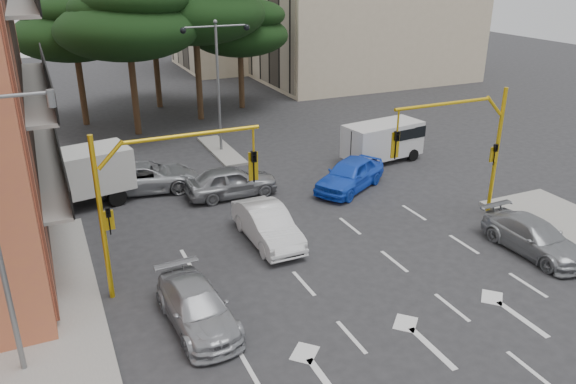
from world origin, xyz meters
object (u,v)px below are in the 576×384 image
at_px(signal_mast_left, 153,188).
at_px(street_lamp_left, 1,225).
at_px(car_silver_parked, 534,237).
at_px(box_truck_a, 73,180).
at_px(signal_mast_right, 468,139).
at_px(car_blue_compact, 350,174).
at_px(street_lamp_center, 217,64).
at_px(car_silver_cross_b, 231,181).
at_px(car_silver_cross_a, 147,177).
at_px(car_silver_wagon, 197,307).
at_px(van_white, 382,142).
at_px(car_white_hatch, 267,225).

xyz_separation_m(signal_mast_left, street_lamp_left, (-4.49, -2.99, 0.84)).
distance_m(car_silver_parked, box_truck_a, 20.78).
relative_size(signal_mast_right, car_blue_compact, 1.26).
height_order(street_lamp_left, street_lamp_center, street_lamp_left).
bearing_deg(street_lamp_left, car_silver_cross_b, 46.25).
distance_m(street_lamp_left, car_silver_cross_a, 14.36).
height_order(car_silver_wagon, van_white, van_white).
distance_m(signal_mast_right, car_blue_compact, 6.71).
bearing_deg(car_silver_cross_b, car_blue_compact, -104.81).
relative_size(car_silver_parked, box_truck_a, 0.84).
bearing_deg(box_truck_a, car_silver_cross_a, -89.79).
relative_size(car_white_hatch, car_silver_cross_b, 1.01).
distance_m(street_lamp_center, car_blue_compact, 10.66).
height_order(car_blue_compact, van_white, van_white).
relative_size(street_lamp_left, box_truck_a, 1.43).
relative_size(street_lamp_center, car_silver_wagon, 1.71).
bearing_deg(car_silver_cross_b, signal_mast_right, -128.69).
xyz_separation_m(car_silver_cross_a, van_white, (13.61, -1.05, 0.43)).
bearing_deg(street_lamp_left, signal_mast_right, 9.39).
relative_size(street_lamp_left, car_silver_cross_a, 1.51).
height_order(van_white, box_truck_a, box_truck_a).
bearing_deg(car_silver_parked, car_white_hatch, 149.16).
xyz_separation_m(signal_mast_left, car_silver_wagon, (0.55, -2.83, -3.22)).
relative_size(car_silver_cross_b, car_silver_parked, 0.99).
relative_size(street_lamp_center, car_silver_parked, 1.66).
bearing_deg(van_white, car_silver_cross_b, -89.11).
height_order(street_lamp_center, car_silver_cross_b, street_lamp_center).
height_order(car_silver_cross_b, box_truck_a, box_truck_a).
bearing_deg(car_silver_wagon, box_truck_a, 99.72).
bearing_deg(street_lamp_center, car_silver_wagon, -110.38).
bearing_deg(car_white_hatch, car_silver_cross_b, 87.09).
bearing_deg(car_silver_cross_b, box_truck_a, 76.66).
distance_m(signal_mast_left, car_silver_parked, 15.20).
relative_size(street_lamp_center, car_silver_cross_a, 1.47).
xyz_separation_m(signal_mast_right, car_silver_cross_a, (-12.25, 9.51, -3.15)).
xyz_separation_m(car_blue_compact, box_truck_a, (-13.19, 3.47, 0.56)).
bearing_deg(signal_mast_left, street_lamp_center, 64.09).
distance_m(signal_mast_right, box_truck_a, 18.28).
height_order(street_lamp_left, car_silver_parked, street_lamp_left).
distance_m(car_white_hatch, car_silver_parked, 10.92).
xyz_separation_m(signal_mast_right, street_lamp_left, (-18.10, -2.99, 0.84)).
distance_m(signal_mast_left, car_silver_wagon, 4.32).
height_order(car_silver_cross_b, van_white, van_white).
height_order(car_silver_cross_a, van_white, van_white).
distance_m(street_lamp_center, car_silver_cross_a, 8.48).
relative_size(signal_mast_right, street_lamp_center, 0.77).
bearing_deg(street_lamp_left, street_lamp_center, 56.41).
bearing_deg(signal_mast_right, signal_mast_left, 180.00).
height_order(street_lamp_left, car_white_hatch, street_lamp_left).
bearing_deg(car_white_hatch, car_silver_wagon, -134.31).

